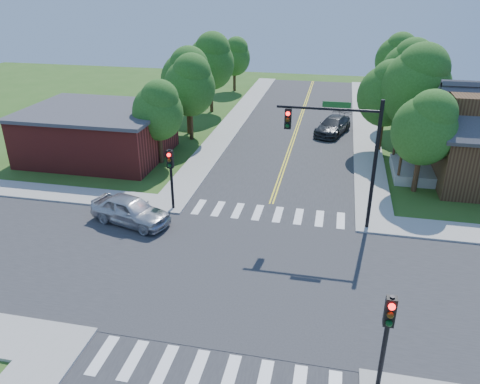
% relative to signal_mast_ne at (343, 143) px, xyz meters
% --- Properties ---
extents(ground, '(100.00, 100.00, 0.00)m').
position_rel_signal_mast_ne_xyz_m(ground, '(-3.91, -5.59, -4.85)').
color(ground, '#2E561A').
rests_on(ground, ground).
extents(road_ns, '(10.00, 90.00, 0.04)m').
position_rel_signal_mast_ne_xyz_m(road_ns, '(-3.91, -5.59, -4.83)').
color(road_ns, '#2D2D30').
rests_on(road_ns, ground).
extents(road_ew, '(90.00, 10.00, 0.04)m').
position_rel_signal_mast_ne_xyz_m(road_ew, '(-3.91, -5.59, -4.83)').
color(road_ew, '#2D2D30').
rests_on(road_ew, ground).
extents(intersection_patch, '(10.20, 10.20, 0.06)m').
position_rel_signal_mast_ne_xyz_m(intersection_patch, '(-3.91, -5.59, -4.85)').
color(intersection_patch, '#2D2D30').
rests_on(intersection_patch, ground).
extents(sidewalk_nw, '(40.00, 40.00, 0.14)m').
position_rel_signal_mast_ne_xyz_m(sidewalk_nw, '(-19.73, 10.23, -4.78)').
color(sidewalk_nw, '#9E9B93').
rests_on(sidewalk_nw, ground).
extents(crosswalk_north, '(8.85, 2.00, 0.01)m').
position_rel_signal_mast_ne_xyz_m(crosswalk_north, '(-3.91, 0.61, -4.80)').
color(crosswalk_north, white).
rests_on(crosswalk_north, ground).
extents(crosswalk_south, '(8.85, 2.00, 0.01)m').
position_rel_signal_mast_ne_xyz_m(crosswalk_south, '(-3.91, -11.79, -4.80)').
color(crosswalk_south, white).
rests_on(crosswalk_south, ground).
extents(centerline, '(0.30, 90.00, 0.01)m').
position_rel_signal_mast_ne_xyz_m(centerline, '(-3.91, -5.59, -4.80)').
color(centerline, yellow).
rests_on(centerline, ground).
extents(signal_mast_ne, '(5.30, 0.42, 7.20)m').
position_rel_signal_mast_ne_xyz_m(signal_mast_ne, '(0.00, 0.00, 0.00)').
color(signal_mast_ne, black).
rests_on(signal_mast_ne, ground).
extents(signal_pole_se, '(0.34, 0.42, 3.80)m').
position_rel_signal_mast_ne_xyz_m(signal_pole_se, '(1.69, -11.21, -2.19)').
color(signal_pole_se, black).
rests_on(signal_pole_se, ground).
extents(signal_pole_nw, '(0.34, 0.42, 3.80)m').
position_rel_signal_mast_ne_xyz_m(signal_pole_nw, '(-9.51, -0.01, -2.19)').
color(signal_pole_nw, black).
rests_on(signal_pole_nw, ground).
extents(building_nw, '(10.40, 8.40, 3.73)m').
position_rel_signal_mast_ne_xyz_m(building_nw, '(-18.11, 7.61, -2.97)').
color(building_nw, maroon).
rests_on(building_nw, ground).
extents(tree_e_a, '(3.93, 3.73, 6.67)m').
position_rel_signal_mast_ne_xyz_m(tree_e_a, '(4.93, 5.74, -0.48)').
color(tree_e_a, '#382314').
rests_on(tree_e_a, ground).
extents(tree_e_b, '(5.05, 4.80, 8.59)m').
position_rel_signal_mast_ne_xyz_m(tree_e_b, '(5.00, 12.15, 0.78)').
color(tree_e_b, '#382314').
rests_on(tree_e_b, ground).
extents(tree_e_c, '(4.71, 4.47, 8.00)m').
position_rel_signal_mast_ne_xyz_m(tree_e_c, '(5.38, 20.20, 0.39)').
color(tree_e_c, '#382314').
rests_on(tree_e_c, ground).
extents(tree_e_d, '(4.41, 4.19, 7.50)m').
position_rel_signal_mast_ne_xyz_m(tree_e_d, '(5.29, 29.54, 0.07)').
color(tree_e_d, '#382314').
rests_on(tree_e_d, ground).
extents(tree_w_a, '(3.66, 3.48, 6.23)m').
position_rel_signal_mast_ne_xyz_m(tree_w_a, '(-12.93, 7.23, -0.77)').
color(tree_w_a, '#382314').
rests_on(tree_w_a, ground).
extents(tree_w_b, '(4.44, 4.21, 7.54)m').
position_rel_signal_mast_ne_xyz_m(tree_w_b, '(-13.06, 14.52, 0.09)').
color(tree_w_b, '#382314').
rests_on(tree_w_b, ground).
extents(tree_w_c, '(4.67, 4.43, 7.93)m').
position_rel_signal_mast_ne_xyz_m(tree_w_c, '(-13.01, 21.97, 0.35)').
color(tree_w_c, '#382314').
rests_on(tree_w_c, ground).
extents(tree_w_d, '(3.74, 3.56, 6.37)m').
position_rel_signal_mast_ne_xyz_m(tree_w_d, '(-12.81, 31.83, -0.68)').
color(tree_w_d, '#382314').
rests_on(tree_w_d, ground).
extents(tree_house, '(4.23, 4.02, 7.19)m').
position_rel_signal_mast_ne_xyz_m(tree_house, '(3.11, 13.26, -0.14)').
color(tree_house, '#382314').
rests_on(tree_house, ground).
extents(tree_bldg, '(4.24, 4.03, 7.21)m').
position_rel_signal_mast_ne_xyz_m(tree_bldg, '(-12.35, 12.97, -0.13)').
color(tree_bldg, '#382314').
rests_on(tree_bldg, ground).
extents(car_silver, '(4.33, 5.66, 1.60)m').
position_rel_signal_mast_ne_xyz_m(car_silver, '(-11.26, -2.09, -4.05)').
color(car_silver, silver).
rests_on(car_silver, ground).
extents(car_dgrey, '(5.02, 6.26, 1.47)m').
position_rel_signal_mast_ne_xyz_m(car_dgrey, '(-0.70, 16.92, -4.12)').
color(car_dgrey, '#2A2D2F').
rests_on(car_dgrey, ground).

